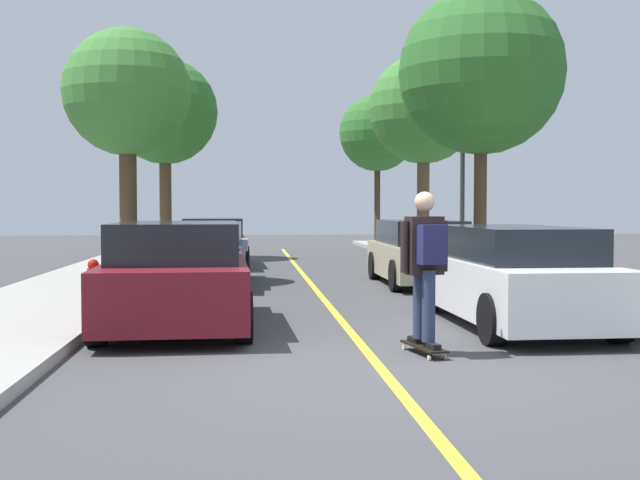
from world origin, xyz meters
The scene contains 16 objects.
ground centered at (0.00, 0.00, 0.00)m, with size 80.00×80.00×0.00m, color #424244.
center_line centered at (0.00, 4.00, 0.00)m, with size 0.12×39.20×0.01m, color gold.
parked_car_left_nearest centered at (-2.35, 3.09, 0.72)m, with size 2.09×4.35×1.47m.
parked_car_left_near centered at (-2.35, 9.16, 0.67)m, with size 2.00×4.47×1.35m.
parked_car_left_far centered at (-2.35, 14.63, 0.67)m, with size 2.05×4.70×1.36m.
parked_car_right_nearest centered at (2.35, 2.83, 0.70)m, with size 1.88×4.56×1.40m.
parked_car_right_near centered at (2.35, 8.80, 0.69)m, with size 1.81×4.14×1.39m.
street_tree_left_nearest centered at (-4.01, 9.89, 4.17)m, with size 2.81×2.81×5.48m.
street_tree_left_near centered at (-4.01, 17.94, 4.71)m, with size 3.38×3.38×6.30m.
street_tree_right_nearest centered at (4.01, 10.00, 4.79)m, with size 3.83×3.83×6.58m.
street_tree_right_near centered at (4.01, 16.05, 4.65)m, with size 3.36×3.36×6.22m.
street_tree_right_far centered at (4.01, 24.78, 4.74)m, with size 3.19×3.19×6.22m.
fire_hydrant centered at (-3.85, 4.96, 0.49)m, with size 0.20×0.20×0.70m.
streetlamp centered at (4.10, 11.88, 3.53)m, with size 0.36×0.24×5.97m.
skateboard centered at (0.62, 0.75, 0.09)m, with size 0.40×0.87×0.10m.
skateboarder centered at (0.63, 0.72, 1.09)m, with size 0.59×0.71×1.75m.
Camera 1 is at (-1.37, -8.10, 1.68)m, focal length 44.71 mm.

